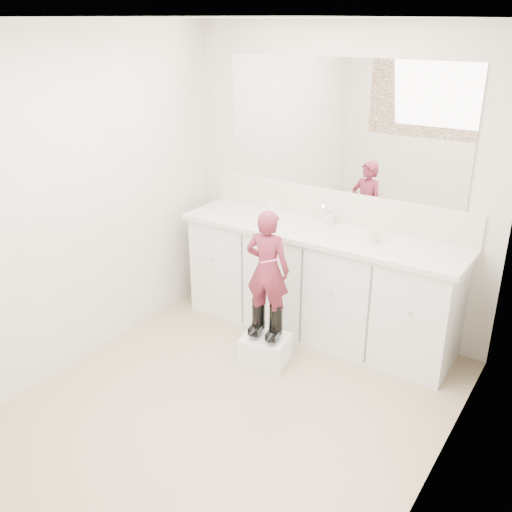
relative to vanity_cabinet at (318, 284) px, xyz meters
The scene contains 17 objects.
floor 1.30m from the vanity_cabinet, 90.00° to the right, with size 3.00×3.00×0.00m, color #988063.
ceiling 2.32m from the vanity_cabinet, 90.00° to the right, with size 3.00×3.00×0.00m, color white.
wall_back 0.82m from the vanity_cabinet, 90.00° to the left, with size 2.60×2.60×0.00m, color beige.
wall_left 1.95m from the vanity_cabinet, 136.70° to the right, with size 3.00×3.00×0.00m, color beige.
wall_right 1.95m from the vanity_cabinet, 43.30° to the right, with size 3.00×3.00×0.00m, color beige.
vanity_cabinet is the anchor object (origin of this frame).
countertop 0.45m from the vanity_cabinet, 90.00° to the right, with size 2.28×0.58×0.04m, color beige.
backsplash 0.64m from the vanity_cabinet, 90.00° to the left, with size 2.28×0.03×0.25m, color beige.
mirror 1.24m from the vanity_cabinet, 90.00° to the left, with size 2.00×0.02×1.00m, color white.
faucet 0.54m from the vanity_cabinet, 90.00° to the left, with size 0.08×0.08×0.10m, color silver.
cup 0.68m from the vanity_cabinet, ahead, with size 0.11×0.11×0.10m, color beige.
soap_bottle 0.70m from the vanity_cabinet, behind, with size 0.07×0.08×0.17m, color white.
step_stool 0.71m from the vanity_cabinet, 98.82° to the right, with size 0.34×0.28×0.22m, color white.
boot_left 0.64m from the vanity_cabinet, 105.83° to the right, with size 0.10×0.19×0.28m, color black, non-canonical shape.
boot_right 0.61m from the vanity_cabinet, 92.12° to the right, with size 0.10×0.19×0.28m, color black, non-canonical shape.
toddler 0.70m from the vanity_cabinet, 99.11° to the right, with size 0.32×0.21×0.88m, color #AA3455.
toothbrush 0.82m from the vanity_cabinet, 92.29° to the right, with size 0.01×0.01×0.14m, color pink.
Camera 1 is at (1.86, -2.50, 2.39)m, focal length 40.00 mm.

